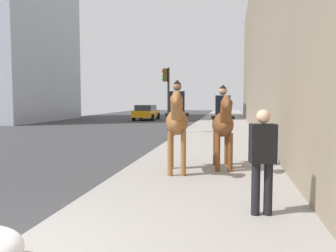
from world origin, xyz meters
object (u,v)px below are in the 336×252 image
mounted_horse_far (223,123)px  car_near_lane (146,112)px  pedestrian_greeting (263,155)px  traffic_light_near_curb (167,90)px  mounted_horse_near (177,121)px

mounted_horse_far → car_near_lane: 24.50m
mounted_horse_far → car_near_lane: (23.24, 7.75, -0.59)m
pedestrian_greeting → traffic_light_near_curb: (13.29, 3.97, 1.39)m
pedestrian_greeting → car_near_lane: size_ratio=0.38×
mounted_horse_far → pedestrian_greeting: (-3.73, -0.71, -0.26)m
mounted_horse_near → traffic_light_near_curb: (10.28, 2.13, 1.04)m
mounted_horse_near → traffic_light_near_curb: size_ratio=0.64×
mounted_horse_near → pedestrian_greeting: 3.54m
pedestrian_greeting → traffic_light_near_curb: traffic_light_near_curb is taller
pedestrian_greeting → traffic_light_near_curb: 13.94m
pedestrian_greeting → mounted_horse_near: bearing=21.8°
mounted_horse_far → traffic_light_near_curb: traffic_light_near_curb is taller
pedestrian_greeting → traffic_light_near_curb: size_ratio=0.46×
mounted_horse_near → mounted_horse_far: bearing=114.7°
mounted_horse_near → traffic_light_near_curb: 10.55m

